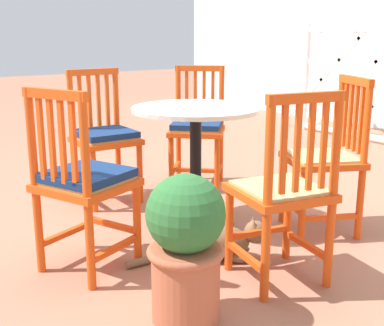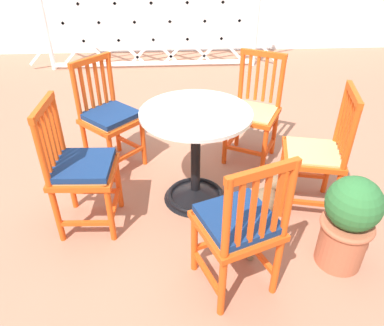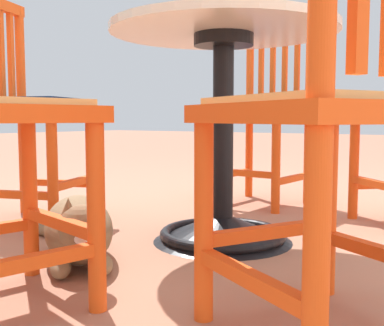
{
  "view_description": "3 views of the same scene",
  "coord_description": "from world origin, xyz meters",
  "views": [
    {
      "loc": [
        2.47,
        -1.81,
        1.14
      ],
      "look_at": [
        0.24,
        -0.17,
        0.44
      ],
      "focal_mm": 47.55,
      "sensor_mm": 36.0,
      "label": 1
    },
    {
      "loc": [
        -0.07,
        -2.27,
        1.81
      ],
      "look_at": [
        0.07,
        -0.01,
        0.3
      ],
      "focal_mm": 34.78,
      "sensor_mm": 36.0,
      "label": 2
    },
    {
      "loc": [
        1.5,
        0.82,
        0.42
      ],
      "look_at": [
        0.17,
        -0.11,
        0.27
      ],
      "focal_mm": 45.12,
      "sensor_mm": 36.0,
      "label": 3
    }
  ],
  "objects": [
    {
      "name": "ground_plane",
      "position": [
        0.0,
        0.0,
        0.0
      ],
      "size": [
        24.0,
        24.0,
        0.0
      ],
      "primitive_type": "plane",
      "color": "#A36B51"
    },
    {
      "name": "cafe_table",
      "position": [
        0.09,
        -0.04,
        0.28
      ],
      "size": [
        0.76,
        0.76,
        0.73
      ],
      "color": "black",
      "rests_on": "ground_plane"
    },
    {
      "name": "orange_chair_at_corner",
      "position": [
        0.62,
        0.53,
        0.43
      ],
      "size": [
        0.54,
        0.54,
        0.91
      ],
      "color": "#E04C14",
      "rests_on": "ground_plane"
    },
    {
      "name": "orange_chair_near_fence",
      "position": [
        -0.67,
        -0.26,
        0.45
      ],
      "size": [
        0.42,
        0.42,
        0.91
      ],
      "color": "#E04C14",
      "rests_on": "ground_plane"
    },
    {
      "name": "orange_chair_facing_out",
      "position": [
        0.27,
        -0.84,
        0.45
      ],
      "size": [
        0.52,
        0.52,
        0.91
      ],
      "color": "#E04C14",
      "rests_on": "ground_plane"
    },
    {
      "name": "tabby_cat",
      "position": [
        0.55,
        -0.25,
        0.1
      ],
      "size": [
        0.44,
        0.67,
        0.23
      ],
      "color": "brown",
      "rests_on": "ground_plane"
    }
  ]
}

